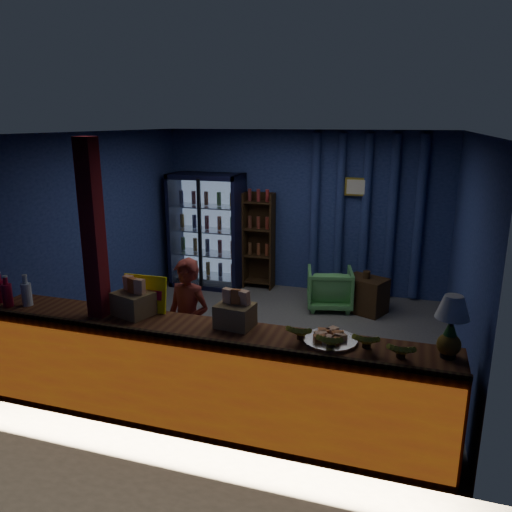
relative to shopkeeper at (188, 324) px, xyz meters
The scene contains 19 objects.
ground 1.53m from the shopkeeper, 71.60° to the left, with size 4.60×4.60×0.00m, color #515154.
room_walls 1.62m from the shopkeeper, 71.60° to the left, with size 4.60×4.60×4.60m.
counter 0.78m from the shopkeeper, 54.96° to the right, with size 4.40×0.57×0.99m.
support_post 1.06m from the shopkeeper, 135.66° to the right, with size 0.16×0.16×2.60m, color maroon.
beverage_cooler 3.41m from the shopkeeper, 109.21° to the left, with size 1.20×0.62×1.90m.
bottle_shelf 3.37m from the shopkeeper, 94.59° to the left, with size 0.50×0.28×1.60m.
curtain_folds 3.77m from the shopkeeper, 67.38° to the left, with size 1.74×0.14×2.50m.
framed_picture 3.78m from the shopkeeper, 69.31° to the left, with size 0.36×0.04×0.28m.
shopkeeper is the anchor object (origin of this frame).
green_chair 2.92m from the shopkeeper, 69.05° to the left, with size 0.65×0.67×0.61m, color #53A756.
side_table 3.15m from the shopkeeper, 59.83° to the left, with size 0.69×0.61×0.63m.
yellow_sign 0.64m from the shopkeeper, 123.67° to the right, with size 0.45×0.10×0.35m.
soda_bottles 1.78m from the shopkeeper, 158.57° to the right, with size 0.43×0.18×0.32m.
snack_box_left 0.71m from the shopkeeper, 122.08° to the right, with size 0.41×0.37×0.36m.
snack_box_centre 0.92m from the shopkeeper, 34.26° to the right, with size 0.35×0.30×0.34m.
pastry_tray 1.67m from the shopkeeper, 18.95° to the right, with size 0.46×0.46×0.07m.
banana_bunches 1.87m from the shopkeeper, 20.58° to the right, with size 1.06×0.30×0.17m.
table_lamp 2.62m from the shopkeeper, 12.34° to the right, with size 0.26×0.26×0.51m.
pineapple 2.57m from the shopkeeper, 12.10° to the right, with size 0.18×0.18×0.31m.
Camera 1 is at (1.70, -5.66, 2.73)m, focal length 35.00 mm.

